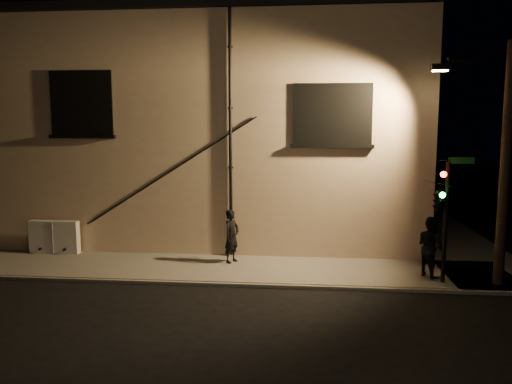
# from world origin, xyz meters

# --- Properties ---
(ground) EXTENTS (90.00, 90.00, 0.00)m
(ground) POSITION_xyz_m (0.00, 0.00, 0.00)
(ground) COLOR black
(sidewalk) EXTENTS (21.00, 16.00, 0.12)m
(sidewalk) POSITION_xyz_m (1.22, 4.39, 0.06)
(sidewalk) COLOR slate
(sidewalk) RESTS_ON ground
(building) EXTENTS (16.20, 12.23, 8.80)m
(building) POSITION_xyz_m (-3.00, 8.99, 4.40)
(building) COLOR beige
(building) RESTS_ON ground
(utility_cabinet) EXTENTS (1.77, 0.30, 1.16)m
(utility_cabinet) POSITION_xyz_m (-8.10, 2.70, 0.70)
(utility_cabinet) COLOR silver
(utility_cabinet) RESTS_ON sidewalk
(pedestrian_a) EXTENTS (0.68, 0.76, 1.75)m
(pedestrian_a) POSITION_xyz_m (-1.66, 2.11, 1.00)
(pedestrian_a) COLOR black
(pedestrian_a) RESTS_ON sidewalk
(pedestrian_b) EXTENTS (1.02, 1.10, 1.81)m
(pedestrian_b) POSITION_xyz_m (4.49, 1.17, 1.03)
(pedestrian_b) COLOR black
(pedestrian_b) RESTS_ON sidewalk
(traffic_signal) EXTENTS (1.38, 2.13, 3.61)m
(traffic_signal) POSITION_xyz_m (4.52, 0.49, 2.56)
(traffic_signal) COLOR black
(traffic_signal) RESTS_ON sidewalk
(streetlamp_pole) EXTENTS (2.02, 1.38, 6.90)m
(streetlamp_pole) POSITION_xyz_m (6.15, 0.65, 3.69)
(streetlamp_pole) COLOR black
(streetlamp_pole) RESTS_ON ground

